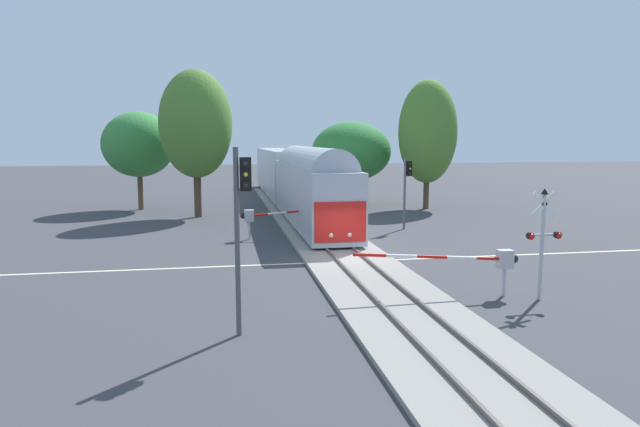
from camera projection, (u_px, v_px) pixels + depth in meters
name	position (u px, v px, depth m)	size (l,w,h in m)	color
ground_plane	(348.00, 262.00, 27.35)	(220.00, 220.00, 0.00)	#3D3D42
road_centre_stripe	(348.00, 261.00, 27.35)	(44.00, 0.20, 0.01)	beige
railway_track	(348.00, 260.00, 27.34)	(4.40, 80.00, 0.32)	gray
commuter_train	(292.00, 176.00, 48.59)	(3.04, 43.70, 5.16)	#B2B7C1
crossing_gate_near	(485.00, 260.00, 21.00)	(6.49, 0.40, 1.91)	#B7B7BC
crossing_signal_mast	(543.00, 233.00, 20.49)	(1.36, 0.44, 4.20)	#B2B2B7
crossing_gate_far	(261.00, 216.00, 33.32)	(6.22, 0.40, 1.89)	#B7B7BC
traffic_signal_near_left	(241.00, 211.00, 16.55)	(0.53, 0.38, 5.75)	#4C4C51
traffic_signal_far_side	(407.00, 181.00, 36.84)	(0.53, 0.38, 4.87)	#4C4C51
pine_left_background	(138.00, 145.00, 47.01)	(6.05, 6.05, 8.31)	brown
oak_behind_train	(196.00, 124.00, 42.19)	(5.52, 5.52, 11.24)	#4C3828
oak_far_right	(428.00, 132.00, 47.46)	(5.00, 5.00, 11.02)	#4C3828
elm_centre_background	(351.00, 152.00, 50.61)	(7.22, 7.22, 7.58)	#4C3828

